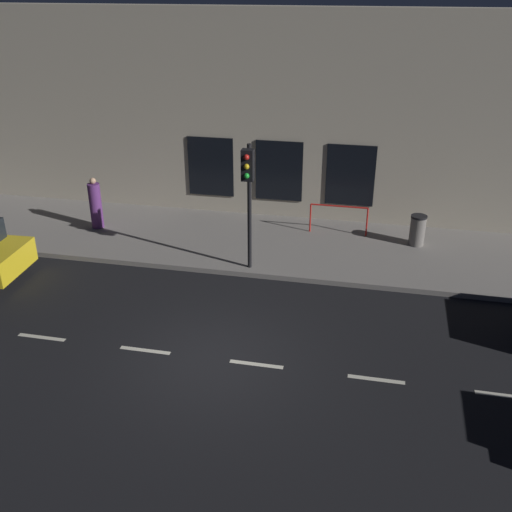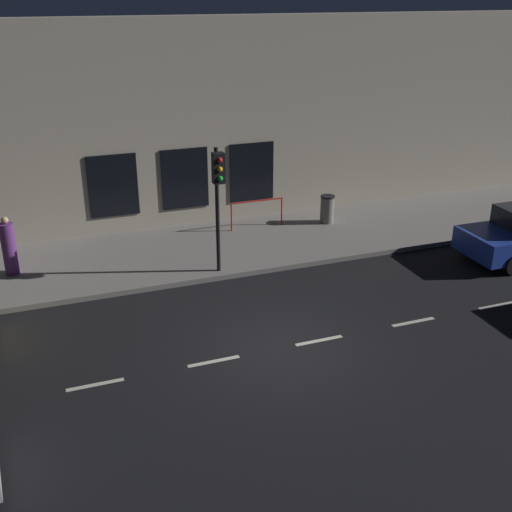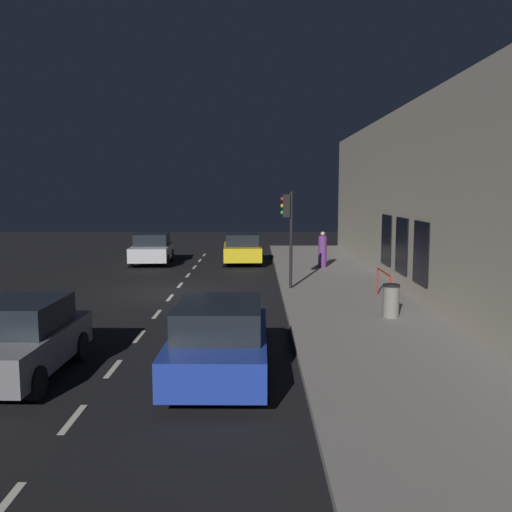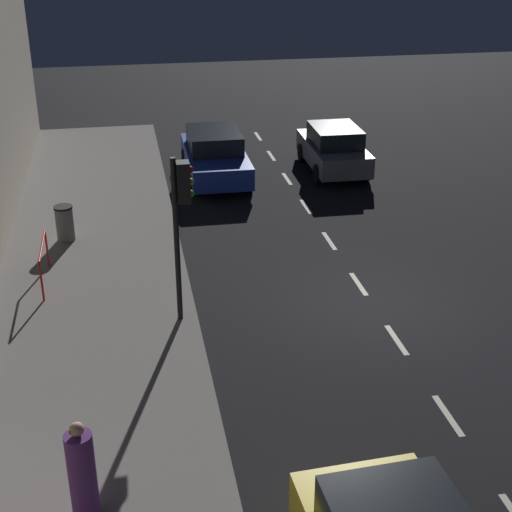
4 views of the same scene
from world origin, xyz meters
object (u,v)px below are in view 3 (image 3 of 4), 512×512
at_px(parked_car_0, 222,339).
at_px(parked_car_2, 245,249).
at_px(parked_car_3, 24,339).
at_px(pedestrian_0, 325,251).
at_px(trash_bin, 394,301).
at_px(parked_car_1, 155,249).
at_px(traffic_light, 290,219).

height_order(parked_car_0, parked_car_2, same).
bearing_deg(parked_car_3, parked_car_0, -178.95).
height_order(parked_car_2, parked_car_3, same).
height_order(pedestrian_0, trash_bin, pedestrian_0).
bearing_deg(parked_car_3, pedestrian_0, -116.80).
bearing_deg(parked_car_2, trash_bin, -72.62).
bearing_deg(trash_bin, parked_car_2, 110.06).
xyz_separation_m(parked_car_0, parked_car_3, (-4.06, 0.00, -0.01)).
bearing_deg(parked_car_0, parked_car_3, -179.48).
xyz_separation_m(parked_car_2, parked_car_3, (-4.07, -17.40, -0.00)).
bearing_deg(pedestrian_0, parked_car_1, -129.69).
xyz_separation_m(parked_car_0, trash_bin, (4.65, 4.71, -0.16)).
xyz_separation_m(parked_car_2, trash_bin, (4.63, -12.69, -0.15)).
bearing_deg(parked_car_1, parked_car_0, 101.68).
xyz_separation_m(parked_car_3, pedestrian_0, (7.97, 15.04, 0.15)).
relative_size(parked_car_0, trash_bin, 4.59).
height_order(parked_car_0, pedestrian_0, pedestrian_0).
bearing_deg(traffic_light, parked_car_2, 103.47).
bearing_deg(parked_car_2, parked_car_1, 178.01).
bearing_deg(parked_car_0, parked_car_1, 105.63).
xyz_separation_m(parked_car_1, parked_car_3, (0.61, -17.34, -0.00)).
bearing_deg(traffic_light, parked_car_0, -101.47).
distance_m(parked_car_0, parked_car_3, 4.06).
distance_m(parked_car_2, parked_car_3, 17.87).
height_order(parked_car_2, pedestrian_0, pedestrian_0).
bearing_deg(parked_car_1, pedestrian_0, 161.60).
height_order(parked_car_1, trash_bin, parked_car_1).
height_order(parked_car_3, trash_bin, parked_car_3).
relative_size(parked_car_1, parked_car_3, 1.03).
distance_m(parked_car_1, pedestrian_0, 8.88).
xyz_separation_m(parked_car_0, parked_car_2, (0.01, 17.40, -0.00)).
relative_size(parked_car_2, trash_bin, 4.10).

